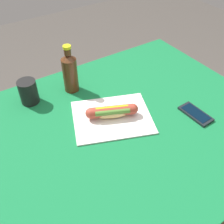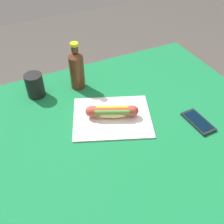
# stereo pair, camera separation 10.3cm
# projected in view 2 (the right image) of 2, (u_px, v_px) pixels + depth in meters

# --- Properties ---
(ground_plane) EXTENTS (6.00, 6.00, 0.00)m
(ground_plane) POSITION_uv_depth(u_px,v_px,m) (123.00, 216.00, 1.54)
(ground_plane) COLOR #47423D
(ground_plane) RESTS_ON ground
(dining_table) EXTENTS (1.11, 0.94, 0.76)m
(dining_table) POSITION_uv_depth(u_px,v_px,m) (127.00, 146.00, 1.12)
(dining_table) COLOR brown
(dining_table) RESTS_ON ground
(paper_wrapper) EXTENTS (0.37, 0.34, 0.01)m
(paper_wrapper) POSITION_uv_depth(u_px,v_px,m) (112.00, 117.00, 1.05)
(paper_wrapper) COLOR silver
(paper_wrapper) RESTS_ON dining_table
(hot_dog) EXTENTS (0.19, 0.11, 0.05)m
(hot_dog) POSITION_uv_depth(u_px,v_px,m) (112.00, 112.00, 1.03)
(hot_dog) COLOR #E5BC75
(hot_dog) RESTS_ON paper_wrapper
(cell_phone) EXTENTS (0.07, 0.14, 0.01)m
(cell_phone) POSITION_uv_depth(u_px,v_px,m) (198.00, 122.00, 1.03)
(cell_phone) COLOR black
(cell_phone) RESTS_ON dining_table
(soda_bottle) EXTENTS (0.06, 0.06, 0.22)m
(soda_bottle) POSITION_uv_depth(u_px,v_px,m) (77.00, 69.00, 1.14)
(soda_bottle) COLOR #4C2814
(soda_bottle) RESTS_ON dining_table
(drinking_cup) EXTENTS (0.08, 0.08, 0.10)m
(drinking_cup) POSITION_uv_depth(u_px,v_px,m) (35.00, 85.00, 1.12)
(drinking_cup) COLOR black
(drinking_cup) RESTS_ON dining_table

